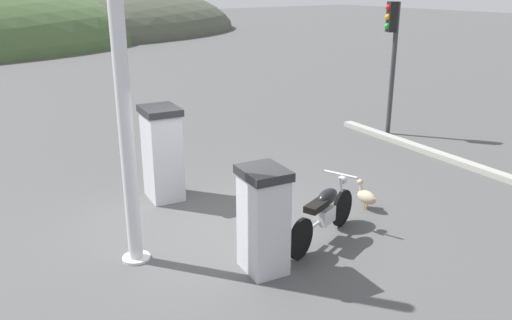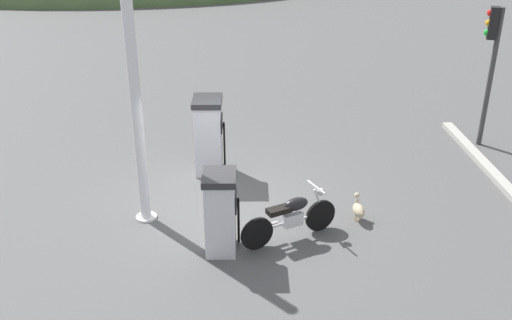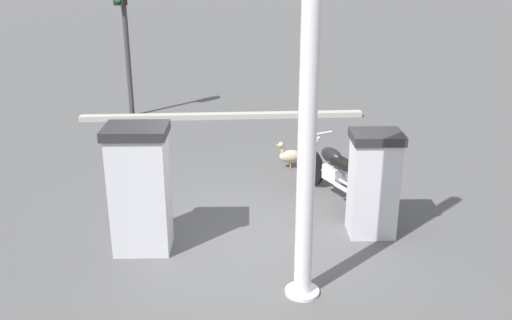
% 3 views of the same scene
% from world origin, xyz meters
% --- Properties ---
extents(ground_plane, '(120.00, 120.00, 0.00)m').
position_xyz_m(ground_plane, '(0.00, 0.00, 0.00)').
color(ground_plane, '#4C4C4C').
extents(fuel_pump_near, '(0.67, 0.75, 1.49)m').
position_xyz_m(fuel_pump_near, '(-0.21, -1.57, 0.75)').
color(fuel_pump_near, silver).
rests_on(fuel_pump_near, ground).
extents(fuel_pump_far, '(0.74, 0.86, 1.70)m').
position_xyz_m(fuel_pump_far, '(-0.21, 1.57, 0.86)').
color(fuel_pump_far, silver).
rests_on(fuel_pump_far, ground).
extents(motorcycle_near_pump, '(1.83, 0.81, 0.94)m').
position_xyz_m(motorcycle_near_pump, '(1.06, -1.38, 0.47)').
color(motorcycle_near_pump, black).
rests_on(motorcycle_near_pump, ground).
extents(wandering_duck, '(0.21, 0.50, 0.51)m').
position_xyz_m(wandering_duck, '(2.44, -0.94, 0.24)').
color(wandering_duck, tan).
rests_on(wandering_duck, ground).
extents(roadside_traffic_light, '(0.40, 0.30, 3.32)m').
position_xyz_m(roadside_traffic_light, '(6.37, 2.17, 2.29)').
color(roadside_traffic_light, '#38383A').
rests_on(roadside_traffic_light, ground).
extents(canopy_support_pole, '(0.40, 0.40, 4.56)m').
position_xyz_m(canopy_support_pole, '(-1.55, -0.30, 2.20)').
color(canopy_support_pole, silver).
rests_on(canopy_support_pole, ground).
extents(road_edge_kerb, '(0.76, 6.68, 0.12)m').
position_xyz_m(road_edge_kerb, '(5.89, 0.00, 0.06)').
color(road_edge_kerb, '#9E9E93').
rests_on(road_edge_kerb, ground).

